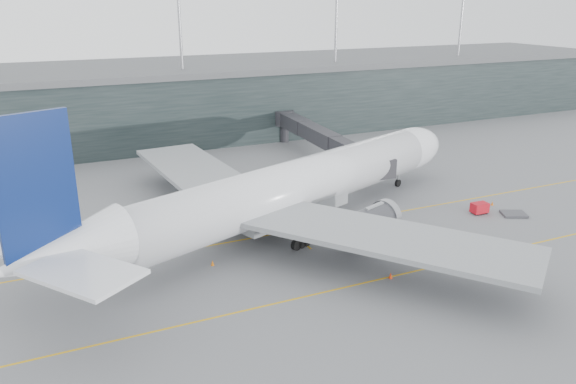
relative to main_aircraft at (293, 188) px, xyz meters
name	(u,v)px	position (x,y,z in m)	size (l,w,h in m)	color
ground	(243,227)	(-5.82, 3.03, -5.54)	(320.00, 320.00, 0.00)	slate
taxiline_a	(254,238)	(-5.82, -0.97, -5.53)	(160.00, 0.25, 0.02)	gold
taxiline_b	(311,295)	(-5.82, -16.97, -5.53)	(160.00, 0.25, 0.02)	gold
taxiline_lead_main	(230,180)	(-0.82, 23.03, -5.53)	(0.25, 60.00, 0.02)	gold
terminal	(150,101)	(-5.82, 61.03, 2.08)	(240.00, 36.00, 29.00)	black
main_aircraft	(293,188)	(0.00, 0.00, 0.00)	(67.84, 62.65, 19.73)	white
jet_bridge	(314,134)	(17.26, 27.96, -0.59)	(5.43, 43.42, 6.61)	#28282D
gse_cart	(480,208)	(26.06, -6.18, -4.66)	(2.35, 1.54, 1.57)	red
baggage_dolly	(514,214)	(30.00, -8.69, -5.34)	(3.24, 2.59, 0.32)	#3B3A40
uld_a	(175,202)	(-12.40, 13.71, -4.57)	(2.47, 2.25, 1.83)	#3C3C41
uld_b	(208,193)	(-6.78, 15.63, -4.65)	(1.86, 1.49, 1.68)	#3C3C41
uld_c	(217,196)	(-6.07, 13.66, -4.64)	(2.19, 1.91, 1.71)	#3C3C41
cone_nose	(492,203)	(30.17, -4.39, -5.23)	(0.39, 0.39, 0.61)	orange
cone_wing_stbd	(391,275)	(3.66, -17.23, -5.20)	(0.42, 0.42, 0.67)	red
cone_wing_port	(259,190)	(1.15, 14.93, -5.15)	(0.49, 0.49, 0.78)	#CF470B
cone_tail	(212,263)	(-12.95, -6.30, -5.22)	(0.40, 0.40, 0.63)	#CC620B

